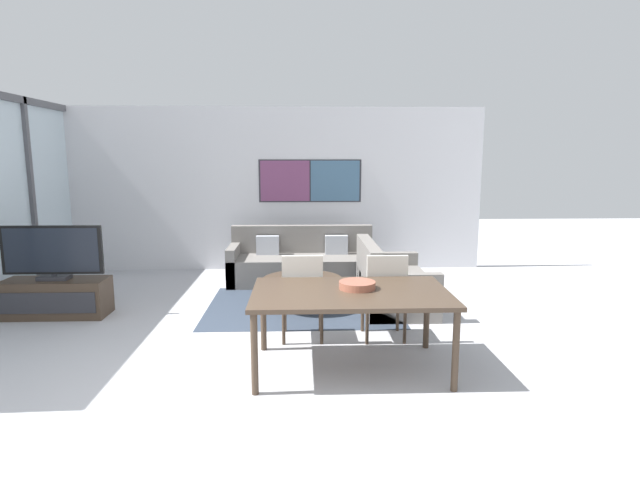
% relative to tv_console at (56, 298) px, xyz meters
% --- Properties ---
extents(ground_plane, '(24.00, 24.00, 0.00)m').
position_rel_tv_console_xyz_m(ground_plane, '(2.39, -2.49, -0.23)').
color(ground_plane, '#B2B2B7').
extents(wall_back, '(7.60, 0.09, 2.80)m').
position_rel_tv_console_xyz_m(wall_back, '(2.42, 2.58, 1.17)').
color(wall_back, silver).
rests_on(wall_back, ground_plane).
extents(area_rug, '(2.49, 1.92, 0.01)m').
position_rel_tv_console_xyz_m(area_rug, '(3.06, 0.29, -0.23)').
color(area_rug, '#333D4C').
rests_on(area_rug, ground_plane).
extents(tv_console, '(1.25, 0.47, 0.47)m').
position_rel_tv_console_xyz_m(tv_console, '(0.00, 0.00, 0.00)').
color(tv_console, '#423326').
rests_on(tv_console, ground_plane).
extents(television, '(1.22, 0.20, 0.67)m').
position_rel_tv_console_xyz_m(television, '(0.00, 0.00, 0.57)').
color(television, '#2D2D33').
rests_on(television, tv_console).
extents(sofa_main, '(2.27, 0.87, 0.86)m').
position_rel_tv_console_xyz_m(sofa_main, '(3.06, 1.66, 0.05)').
color(sofa_main, slate).
rests_on(sofa_main, ground_plane).
extents(sofa_side, '(0.87, 1.46, 0.86)m').
position_rel_tv_console_xyz_m(sofa_side, '(4.20, 0.25, 0.05)').
color(sofa_side, slate).
rests_on(sofa_side, ground_plane).
extents(coffee_table, '(1.05, 1.05, 0.38)m').
position_rel_tv_console_xyz_m(coffee_table, '(3.06, 0.29, 0.05)').
color(coffee_table, '#423326').
rests_on(coffee_table, ground_plane).
extents(dining_table, '(1.80, 1.10, 0.75)m').
position_rel_tv_console_xyz_m(dining_table, '(3.50, -1.69, 0.45)').
color(dining_table, '#423326').
rests_on(dining_table, ground_plane).
extents(dining_chair_left, '(0.46, 0.46, 0.96)m').
position_rel_tv_console_xyz_m(dining_chair_left, '(3.06, -0.95, 0.30)').
color(dining_chair_left, beige).
rests_on(dining_chair_left, ground_plane).
extents(dining_chair_centre, '(0.46, 0.46, 0.96)m').
position_rel_tv_console_xyz_m(dining_chair_centre, '(3.93, -0.97, 0.30)').
color(dining_chair_centre, beige).
rests_on(dining_chair_centre, ground_plane).
extents(fruit_bowl, '(0.34, 0.34, 0.07)m').
position_rel_tv_console_xyz_m(fruit_bowl, '(3.57, -1.61, 0.55)').
color(fruit_bowl, '#995642').
rests_on(fruit_bowl, dining_table).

